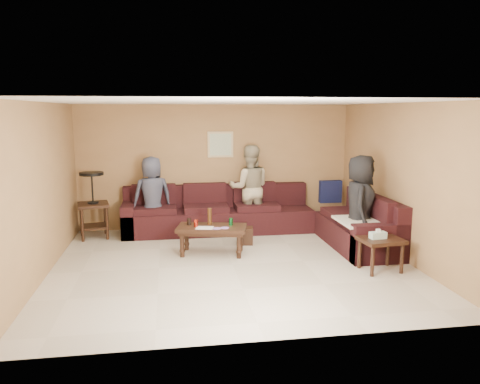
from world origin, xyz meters
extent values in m
plane|color=#BDB4A0|center=(0.00, 0.00, 0.00)|extent=(5.50, 5.50, 0.00)
cube|color=white|center=(0.00, 0.00, 2.45)|extent=(5.50, 5.00, 0.10)
cube|color=#987248|center=(0.00, 2.50, 1.25)|extent=(5.50, 0.10, 2.50)
cube|color=#987248|center=(0.00, -2.50, 1.25)|extent=(5.50, 0.10, 2.50)
cube|color=#987248|center=(-2.75, 0.00, 1.25)|extent=(0.10, 5.00, 2.50)
cube|color=#987248|center=(2.75, 0.00, 1.25)|extent=(0.10, 5.00, 2.50)
cube|color=black|center=(0.00, 2.05, 0.23)|extent=(3.70, 0.90, 0.45)
cube|color=black|center=(0.00, 2.38, 0.68)|extent=(3.70, 0.24, 0.45)
cube|color=black|center=(-1.73, 2.05, 0.32)|extent=(0.24, 0.90, 0.63)
cube|color=black|center=(2.30, 0.60, 0.23)|extent=(0.90, 2.00, 0.45)
cube|color=black|center=(2.63, 0.60, 0.68)|extent=(0.24, 2.00, 0.45)
cube|color=black|center=(2.30, -0.28, 0.32)|extent=(0.90, 0.24, 0.63)
cube|color=#121639|center=(2.30, 2.05, 0.75)|extent=(0.45, 0.14, 0.45)
cube|color=beige|center=(2.30, 0.15, 0.58)|extent=(1.00, 0.85, 0.04)
cube|color=black|center=(-0.26, 0.60, 0.45)|extent=(1.24, 0.81, 0.06)
cube|color=black|center=(-0.26, 0.60, 0.38)|extent=(1.14, 0.71, 0.05)
cylinder|color=black|center=(-0.76, 0.50, 0.21)|extent=(0.07, 0.07, 0.41)
cylinder|color=black|center=(0.15, 0.30, 0.21)|extent=(0.07, 0.07, 0.41)
cylinder|color=black|center=(-0.67, 0.91, 0.21)|extent=(0.07, 0.07, 0.41)
cylinder|color=black|center=(0.24, 0.71, 0.21)|extent=(0.07, 0.07, 0.41)
cylinder|color=#AD2313|center=(-0.53, 0.61, 0.54)|extent=(0.07, 0.07, 0.12)
cylinder|color=#136D2A|center=(0.06, 0.64, 0.54)|extent=(0.07, 0.07, 0.12)
cylinder|color=#37200C|center=(-0.29, 0.74, 0.62)|extent=(0.07, 0.07, 0.28)
cylinder|color=black|center=(-0.63, 0.77, 0.53)|extent=(0.08, 0.08, 0.11)
cube|color=silver|center=(-0.39, 0.51, 0.48)|extent=(0.32, 0.28, 0.00)
cylinder|color=#E751A0|center=(-0.20, 0.43, 0.48)|extent=(0.14, 0.14, 0.01)
cylinder|color=#E751A0|center=(-0.06, 0.45, 0.48)|extent=(0.14, 0.14, 0.01)
cube|color=black|center=(-2.37, 1.97, 0.64)|extent=(0.65, 0.65, 0.05)
cube|color=black|center=(-2.37, 1.97, 0.22)|extent=(0.57, 0.57, 0.03)
cylinder|color=black|center=(-2.54, 1.71, 0.32)|extent=(0.05, 0.05, 0.64)
cylinder|color=black|center=(-2.11, 1.80, 0.32)|extent=(0.05, 0.05, 0.64)
cylinder|color=black|center=(-2.63, 2.14, 0.32)|extent=(0.05, 0.05, 0.64)
cylinder|color=black|center=(-2.20, 2.23, 0.32)|extent=(0.05, 0.05, 0.64)
cylinder|color=black|center=(-2.37, 1.97, 0.68)|extent=(0.20, 0.20, 0.03)
cylinder|color=black|center=(-2.37, 1.97, 0.96)|extent=(0.03, 0.03, 0.53)
cylinder|color=black|center=(-2.37, 1.97, 1.22)|extent=(0.44, 0.44, 0.05)
cube|color=black|center=(2.15, -0.62, 0.47)|extent=(0.66, 0.56, 0.06)
cylinder|color=black|center=(1.93, -0.83, 0.24)|extent=(0.06, 0.06, 0.47)
cylinder|color=black|center=(2.41, -0.78, 0.24)|extent=(0.06, 0.06, 0.47)
cylinder|color=black|center=(1.89, -0.46, 0.24)|extent=(0.06, 0.06, 0.47)
cylinder|color=black|center=(2.37, -0.41, 0.24)|extent=(0.06, 0.06, 0.47)
cube|color=silver|center=(2.10, -0.62, 0.55)|extent=(0.25, 0.15, 0.10)
cube|color=silver|center=(2.10, -0.62, 0.62)|extent=(0.06, 0.04, 0.05)
cube|color=black|center=(0.39, 1.11, 0.15)|extent=(0.29, 0.29, 0.31)
cube|color=tan|center=(0.10, 2.48, 1.70)|extent=(0.52, 0.03, 0.52)
cube|color=beige|center=(0.10, 2.46, 1.70)|extent=(0.44, 0.01, 0.44)
imported|color=#343748|center=(-1.27, 1.97, 0.77)|extent=(0.85, 0.67, 1.53)
imported|color=tan|center=(0.63, 2.09, 0.86)|extent=(0.90, 0.74, 1.71)
imported|color=black|center=(2.19, 0.30, 0.83)|extent=(0.80, 0.95, 1.66)
camera|label=1|loc=(-0.95, -6.94, 2.37)|focal=35.00mm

